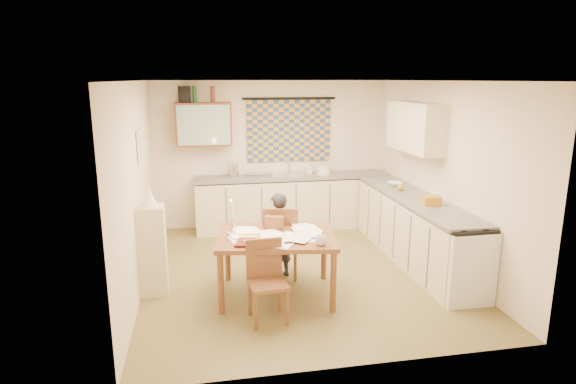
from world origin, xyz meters
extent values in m
cube|color=brown|center=(0.00, 0.00, -0.01)|extent=(4.00, 4.50, 0.02)
cube|color=white|center=(0.00, 0.00, 2.51)|extent=(4.00, 4.50, 0.02)
cube|color=#F2DFC4|center=(0.00, 2.26, 1.25)|extent=(4.00, 0.02, 2.50)
cube|color=#F2DFC4|center=(0.00, -2.26, 1.25)|extent=(4.00, 0.02, 2.50)
cube|color=#F2DFC4|center=(-2.01, 0.00, 1.25)|extent=(0.02, 4.50, 2.50)
cube|color=#F2DFC4|center=(2.01, 0.00, 1.25)|extent=(0.02, 4.50, 2.50)
cube|color=navy|center=(0.30, 2.22, 1.65)|extent=(1.45, 0.03, 1.05)
cylinder|color=black|center=(0.30, 2.20, 2.20)|extent=(1.60, 0.04, 0.04)
cube|color=maroon|center=(-1.15, 2.08, 1.80)|extent=(0.90, 0.34, 0.70)
cube|color=#99B2A5|center=(-1.15, 1.91, 1.80)|extent=(0.84, 0.02, 0.64)
cube|color=beige|center=(1.83, 0.55, 1.85)|extent=(0.34, 1.30, 0.70)
cube|color=white|center=(-1.97, 0.40, 1.70)|extent=(0.04, 0.50, 0.40)
cube|color=white|center=(-1.95, 0.40, 1.70)|extent=(0.01, 0.42, 0.32)
cube|color=beige|center=(0.31, 1.95, 0.43)|extent=(3.30, 0.60, 0.86)
cube|color=#5F5C59|center=(0.31, 1.95, 0.90)|extent=(3.30, 0.62, 0.04)
cube|color=beige|center=(1.70, 0.12, 0.43)|extent=(0.60, 2.95, 0.86)
cube|color=#5F5C59|center=(1.70, 0.12, 0.90)|extent=(0.62, 2.95, 0.04)
cube|color=white|center=(1.70, -1.15, 0.43)|extent=(0.58, 0.58, 0.86)
cube|color=black|center=(1.70, -1.15, 0.88)|extent=(0.55, 0.55, 0.03)
cube|color=silver|center=(0.25, 1.95, 0.88)|extent=(0.60, 0.51, 0.10)
cylinder|color=silver|center=(0.28, 2.13, 1.06)|extent=(0.04, 0.04, 0.28)
cube|color=silver|center=(-0.30, 1.95, 0.95)|extent=(0.35, 0.31, 0.06)
cylinder|color=silver|center=(-0.70, 1.95, 1.04)|extent=(0.20, 0.20, 0.24)
cylinder|color=white|center=(0.86, 1.95, 1.00)|extent=(0.32, 0.32, 0.16)
imported|color=white|center=(0.60, 2.00, 1.01)|extent=(0.13, 0.13, 0.19)
imported|color=white|center=(1.70, 0.86, 0.95)|extent=(0.37, 0.37, 0.06)
cube|color=#C28021|center=(1.70, -0.33, 0.98)|extent=(0.24, 0.19, 0.12)
sphere|color=#C28021|center=(1.65, 0.53, 0.97)|extent=(0.10, 0.10, 0.10)
cube|color=black|center=(-1.43, 2.08, 2.28)|extent=(0.20, 0.23, 0.26)
cylinder|color=#195926|center=(-1.27, 2.08, 2.28)|extent=(0.09, 0.09, 0.26)
cylinder|color=maroon|center=(-0.98, 2.08, 2.28)|extent=(0.09, 0.09, 0.26)
cube|color=brown|center=(-0.40, -0.66, 0.72)|extent=(1.48, 1.21, 0.05)
cube|color=brown|center=(-0.25, -0.10, 0.47)|extent=(0.51, 0.51, 0.04)
cube|color=brown|center=(-0.29, -0.30, 0.72)|extent=(0.43, 0.13, 0.48)
cube|color=brown|center=(-0.60, -1.27, 0.42)|extent=(0.42, 0.42, 0.04)
cube|color=brown|center=(-0.61, -1.10, 0.65)|extent=(0.39, 0.07, 0.43)
imported|color=black|center=(-0.29, -0.11, 0.56)|extent=(0.51, 0.42, 1.13)
cube|color=beige|center=(-1.84, -0.34, 0.54)|extent=(0.32, 0.30, 1.09)
cone|color=white|center=(-1.84, -0.34, 1.20)|extent=(0.20, 0.20, 0.22)
cube|color=brown|center=(-0.39, -0.43, 0.83)|extent=(0.24, 0.17, 0.16)
imported|color=white|center=(0.02, -1.09, 0.80)|extent=(0.16, 0.16, 0.10)
imported|color=maroon|center=(-0.89, -0.87, 0.76)|extent=(0.35, 0.39, 0.03)
imported|color=#C28021|center=(-0.80, -0.73, 0.76)|extent=(0.29, 0.34, 0.02)
cube|color=#C28021|center=(-0.74, -0.91, 0.77)|extent=(0.12, 0.09, 0.04)
cube|color=black|center=(-0.30, -0.99, 0.76)|extent=(0.13, 0.05, 0.02)
cylinder|color=silver|center=(-0.90, -0.54, 0.84)|extent=(0.07, 0.07, 0.18)
cylinder|color=white|center=(-0.90, -0.53, 1.04)|extent=(0.03, 0.03, 0.22)
sphere|color=#FFCC66|center=(-0.92, -0.56, 1.16)|extent=(0.02, 0.02, 0.02)
cube|color=white|center=(-0.24, -0.74, 0.75)|extent=(0.32, 0.36, 0.00)
cube|color=white|center=(-0.39, -0.80, 0.75)|extent=(0.33, 0.36, 0.00)
cube|color=white|center=(0.01, -0.86, 0.75)|extent=(0.23, 0.31, 0.00)
cube|color=white|center=(-0.84, -0.76, 0.76)|extent=(0.26, 0.33, 0.00)
cube|color=white|center=(-0.39, -1.02, 0.76)|extent=(0.33, 0.36, 0.00)
cube|color=white|center=(-0.66, -0.89, 0.76)|extent=(0.35, 0.36, 0.00)
cube|color=white|center=(-0.67, -0.48, 0.76)|extent=(0.30, 0.35, 0.00)
cube|color=white|center=(-0.53, -0.69, 0.76)|extent=(0.27, 0.33, 0.00)
cube|color=white|center=(-0.44, -0.62, 0.76)|extent=(0.31, 0.36, 0.00)
cube|color=white|center=(-0.84, -0.61, 0.77)|extent=(0.27, 0.33, 0.00)
cube|color=white|center=(-0.48, -0.84, 0.77)|extent=(0.27, 0.34, 0.00)
cube|color=white|center=(0.02, -0.54, 0.77)|extent=(0.25, 0.32, 0.00)
cube|color=white|center=(-0.77, -0.84, 0.77)|extent=(0.27, 0.33, 0.00)
cube|color=white|center=(-0.16, -0.90, 0.77)|extent=(0.34, 0.36, 0.00)
cube|color=white|center=(-0.09, -0.61, 0.77)|extent=(0.21, 0.30, 0.00)
cube|color=white|center=(0.01, -0.74, 0.77)|extent=(0.30, 0.35, 0.00)
cube|color=white|center=(-0.76, -0.49, 0.78)|extent=(0.25, 0.32, 0.00)
cube|color=white|center=(-0.06, -0.50, 0.78)|extent=(0.22, 0.30, 0.00)
camera|label=1|loc=(-1.26, -5.93, 2.52)|focal=30.00mm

